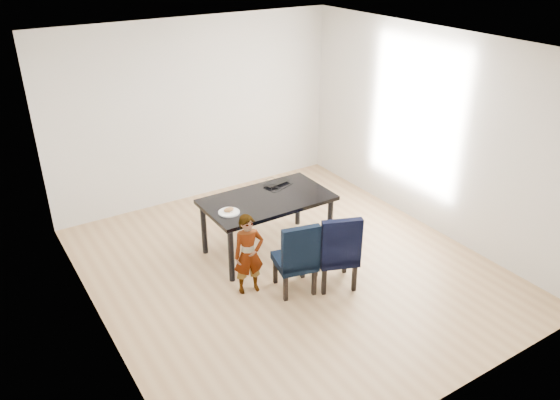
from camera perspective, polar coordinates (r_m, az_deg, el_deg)
floor at (r=6.82m, az=0.91°, el=-7.08°), size 4.50×5.00×0.01m
ceiling at (r=5.78m, az=1.10°, el=15.91°), size 4.50×5.00×0.01m
wall_back at (r=8.26m, az=-8.72°, el=9.16°), size 4.50×0.01×2.70m
wall_front at (r=4.55m, az=18.75°, el=-7.20°), size 4.50×0.01×2.70m
wall_left at (r=5.39m, az=-19.47°, el=-1.77°), size 0.01×5.00×2.70m
wall_right at (r=7.58m, az=15.51°, el=6.91°), size 0.01×5.00×2.70m
dining_table at (r=6.99m, az=-1.32°, el=-2.56°), size 1.60×0.90×0.75m
chair_left at (r=6.20m, az=1.55°, el=-5.79°), size 0.53×0.54×0.91m
chair_right at (r=6.32m, az=5.85°, el=-5.06°), size 0.60×0.61×0.95m
child at (r=6.17m, az=-3.29°, el=-5.69°), size 0.39×0.30×0.97m
plate at (r=6.48m, az=-5.35°, el=-1.29°), size 0.30×0.30×0.01m
sandwich at (r=6.47m, az=-5.38°, el=-1.00°), size 0.14×0.10×0.05m
laptop at (r=7.23m, az=-0.63°, el=1.94°), size 0.41×0.30×0.03m
cable_tangle at (r=7.02m, az=-0.36°, el=1.05°), size 0.18×0.18×0.01m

